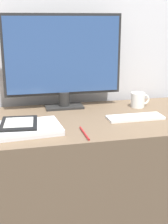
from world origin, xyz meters
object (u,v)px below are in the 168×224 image
Objects in this scene: monitor at (63,59)px; ereader at (19,123)px; coffee_mug at (138,100)px; pen at (84,133)px; keyboard at (135,117)px; laptop at (26,128)px.

monitor is 0.46m from ereader.
pen is (-0.38, -0.35, -0.04)m from coffee_mug.
monitor is 2.28× the size of keyboard.
pen is (0.24, -0.09, -0.01)m from laptop.
ereader is 1.37× the size of pen.
laptop reaches higher than keyboard.
keyboard is 1.82× the size of pen.
monitor reaches higher than laptop.
coffee_mug is at bearing 64.33° from keyboard.
coffee_mug is (0.40, -0.08, -0.22)m from monitor.
monitor reaches higher than coffee_mug.
ereader is (-0.03, 0.02, 0.02)m from laptop.
keyboard is at bearing 6.62° from laptop.
laptop is 0.25m from pen.
coffee_mug is (0.09, 0.19, 0.03)m from keyboard.
laptop is at bearing -123.55° from monitor.
coffee_mug is (0.62, 0.25, 0.03)m from laptop.
monitor is 5.85× the size of coffee_mug.
monitor reaches higher than keyboard.
laptop is (-0.22, -0.33, -0.25)m from monitor.
keyboard is 0.33m from pen.
monitor is 0.48m from keyboard.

